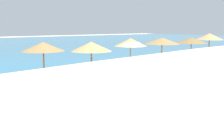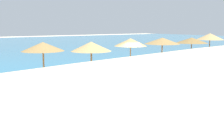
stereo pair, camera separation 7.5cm
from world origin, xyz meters
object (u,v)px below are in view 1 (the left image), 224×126
lounge_chair_1 (148,71)px  beach_umbrella_3 (130,42)px  lounge_chair_0 (170,69)px  beach_umbrella_5 (191,40)px  beach_umbrella_1 (43,47)px  beach_umbrella_2 (91,47)px  cooler_box (122,100)px  beach_umbrella_6 (209,37)px  wooden_signpost (0,102)px  beach_umbrella_4 (162,41)px

lounge_chair_1 → beach_umbrella_3: bearing=34.0°
lounge_chair_0 → lounge_chair_1: (-2.09, 0.19, 0.03)m
beach_umbrella_5 → beach_umbrella_1: bearing=-179.6°
beach_umbrella_2 → cooler_box: (-0.99, -4.02, -2.15)m
beach_umbrella_6 → lounge_chair_1: beach_umbrella_6 is taller
beach_umbrella_1 → wooden_signpost: bearing=-131.3°
wooden_signpost → beach_umbrella_1: bearing=60.5°
beach_umbrella_4 → beach_umbrella_3: bearing=-176.6°
beach_umbrella_6 → lounge_chair_0: 6.94m
beach_umbrella_4 → wooden_signpost: bearing=-162.7°
beach_umbrella_4 → beach_umbrella_6: 6.29m
beach_umbrella_1 → beach_umbrella_5: bearing=0.4°
beach_umbrella_5 → beach_umbrella_6: 3.13m
beach_umbrella_1 → wooden_signpost: (-3.11, -3.54, -1.53)m
beach_umbrella_6 → lounge_chair_0: size_ratio=1.91×
beach_umbrella_4 → beach_umbrella_2: bearing=-176.9°
lounge_chair_1 → lounge_chair_0: bearing=-118.1°
beach_umbrella_1 → lounge_chair_1: bearing=-3.6°
beach_umbrella_1 → beach_umbrella_5: beach_umbrella_1 is taller
beach_umbrella_5 → beach_umbrella_6: size_ratio=0.90×
wooden_signpost → cooler_box: wooden_signpost is taller
beach_umbrella_2 → lounge_chair_1: beach_umbrella_2 is taller
beach_umbrella_3 → cooler_box: beach_umbrella_3 is taller
beach_umbrella_2 → beach_umbrella_5: 9.79m
beach_umbrella_2 → beach_umbrella_5: beach_umbrella_2 is taller
wooden_signpost → cooler_box: 5.20m
lounge_chair_1 → wooden_signpost: bearing=83.6°
beach_umbrella_3 → wooden_signpost: bearing=-158.0°
lounge_chair_0 → beach_umbrella_6: bearing=-84.9°
cooler_box → wooden_signpost: bearing=175.5°
lounge_chair_1 → wooden_signpost: wooden_signpost is taller
beach_umbrella_4 → cooler_box: bearing=-150.0°
beach_umbrella_1 → cooler_box: size_ratio=6.18×
beach_umbrella_6 → beach_umbrella_3: bearing=-179.0°
lounge_chair_0 → beach_umbrella_1: bearing=82.2°
beach_umbrella_2 → beach_umbrella_3: (3.23, 0.16, 0.13)m
beach_umbrella_3 → wooden_signpost: 10.19m
beach_umbrella_1 → beach_umbrella_2: size_ratio=1.04×
beach_umbrella_1 → beach_umbrella_6: beach_umbrella_6 is taller
beach_umbrella_1 → beach_umbrella_6: bearing=1.4°
beach_umbrella_5 → beach_umbrella_2: bearing=-179.9°
beach_umbrella_3 → beach_umbrella_4: size_ratio=1.02×
beach_umbrella_4 → beach_umbrella_5: (3.19, -0.33, -0.05)m
beach_umbrella_1 → wooden_signpost: beach_umbrella_1 is taller
beach_umbrella_6 → lounge_chair_0: (-6.52, -1.03, -2.15)m
beach_umbrella_6 → cooler_box: size_ratio=6.57×
beach_umbrella_1 → beach_umbrella_4: beach_umbrella_1 is taller
beach_umbrella_3 → lounge_chair_0: size_ratio=1.80×
beach_umbrella_2 → beach_umbrella_5: (9.79, 0.02, 0.04)m
cooler_box → beach_umbrella_6: bearing=17.3°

